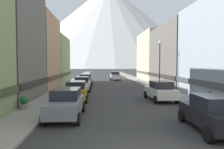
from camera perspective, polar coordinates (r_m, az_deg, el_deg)
name	(u,v)px	position (r m, az deg, el deg)	size (l,w,h in m)	color
sidewalk_left	(76,81)	(42.35, -9.60, -1.66)	(2.50, 100.00, 0.15)	gray
sidewalk_right	(139,80)	(42.86, 7.27, -1.59)	(2.50, 100.00, 0.15)	gray
storefront_left_2	(26,54)	(29.89, -21.95, 5.12)	(7.63, 8.30, 9.60)	tan
storefront_left_3	(41,61)	(39.39, -18.45, 3.50)	(9.07, 10.39, 8.11)	#8C9966
storefront_right_2	(184,57)	(34.44, 18.74, 4.45)	(7.80, 13.60, 9.14)	#66605B
storefront_right_3	(158,57)	(47.16, 12.21, 4.57)	(7.29, 13.09, 10.04)	beige
car_left_0	(66,103)	(13.56, -12.21, -7.47)	(2.11, 4.42, 1.78)	slate
car_left_1	(76,91)	(19.68, -9.46, -4.27)	(2.14, 4.44, 1.78)	#B28419
car_left_2	(82,84)	(26.60, -7.91, -2.44)	(2.07, 4.41, 1.78)	silver
car_left_3	(86,80)	(32.96, -7.06, -1.44)	(2.09, 4.41, 1.78)	slate
car_right_0	(212,113)	(11.77, 25.11, -9.23)	(2.25, 4.48, 1.78)	black
car_right_1	(160,91)	(19.92, 12.76, -4.22)	(2.20, 4.46, 1.78)	silver
car_driving_0	(115,76)	(44.35, 0.83, -0.35)	(2.06, 4.40, 1.78)	silver
parking_meter_near	(210,98)	(16.03, 24.59, -5.67)	(0.14, 0.10, 1.33)	#595960
potted_plant_0	(220,101)	(17.49, 26.78, -6.27)	(0.63, 0.63, 0.91)	brown
potted_plant_1	(24,102)	(16.31, -22.37, -6.78)	(0.59, 0.59, 0.93)	gray
streetlamp_right	(160,58)	(25.69, 12.59, 4.23)	(0.36, 0.36, 5.86)	black
mountain_backdrop	(108,26)	(271.42, -0.98, 12.80)	(232.72, 232.72, 101.42)	silver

